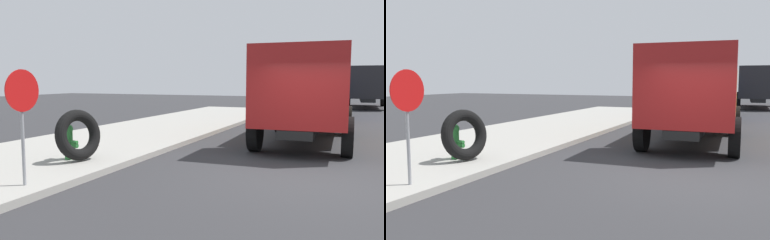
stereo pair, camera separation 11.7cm
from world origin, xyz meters
TOP-DOWN VIEW (x-y plane):
  - ground_plane at (0.00, 0.00)m, footprint 80.00×80.00m
  - sidewalk_curb at (0.00, 6.50)m, footprint 36.00×5.00m
  - fire_hydrant at (-0.92, 5.41)m, footprint 0.23×0.52m
  - loose_tire at (-0.98, 5.06)m, footprint 1.30×0.78m
  - stop_sign at (-3.13, 4.52)m, footprint 0.76×0.08m
  - dump_truck_orange at (4.90, 0.56)m, footprint 7.08×3.00m
  - dump_truck_blue at (14.11, 1.03)m, footprint 7.07×2.97m
  - dump_truck_red at (23.31, -1.39)m, footprint 7.06×2.93m

SIDE VIEW (x-z plane):
  - ground_plane at x=0.00m, z-range 0.00..0.00m
  - sidewalk_curb at x=0.00m, z-range 0.00..0.15m
  - fire_hydrant at x=-0.92m, z-range 0.18..1.03m
  - loose_tire at x=-0.98m, z-range 0.15..1.39m
  - dump_truck_orange at x=4.90m, z-range 0.11..3.11m
  - dump_truck_blue at x=14.11m, z-range 0.11..3.11m
  - dump_truck_red at x=23.31m, z-range 0.11..3.11m
  - stop_sign at x=-3.13m, z-range 0.56..2.67m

